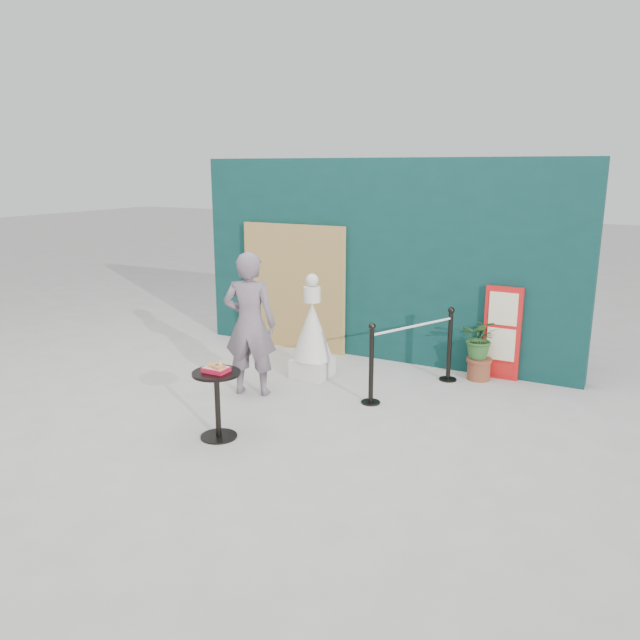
% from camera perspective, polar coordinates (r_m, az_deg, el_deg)
% --- Properties ---
extents(ground, '(60.00, 60.00, 0.00)m').
position_cam_1_polar(ground, '(7.16, -4.57, -9.84)').
color(ground, '#ADAAA5').
rests_on(ground, ground).
extents(back_wall, '(6.00, 0.30, 3.00)m').
position_cam_1_polar(back_wall, '(9.47, 5.56, 5.44)').
color(back_wall, '#0A2E2C').
rests_on(back_wall, ground).
extents(bamboo_fence, '(1.80, 0.08, 2.00)m').
position_cam_1_polar(bamboo_fence, '(9.98, -2.43, 3.01)').
color(bamboo_fence, tan).
rests_on(bamboo_fence, ground).
extents(woman, '(0.78, 0.63, 1.86)m').
position_cam_1_polar(woman, '(7.96, -6.43, -0.37)').
color(woman, slate).
rests_on(woman, ground).
extents(menu_board, '(0.50, 0.07, 1.30)m').
position_cam_1_polar(menu_board, '(8.91, 16.30, -1.17)').
color(menu_board, red).
rests_on(menu_board, ground).
extents(statue, '(0.57, 0.57, 1.46)m').
position_cam_1_polar(statue, '(8.65, -0.72, -1.41)').
color(statue, silver).
rests_on(statue, ground).
extents(cafe_table, '(0.52, 0.52, 0.75)m').
position_cam_1_polar(cafe_table, '(6.82, -9.39, -6.71)').
color(cafe_table, black).
rests_on(cafe_table, ground).
extents(food_basket, '(0.26, 0.19, 0.11)m').
position_cam_1_polar(food_basket, '(6.73, -9.46, -4.40)').
color(food_basket, red).
rests_on(food_basket, cafe_table).
extents(planter, '(0.52, 0.45, 0.88)m').
position_cam_1_polar(planter, '(8.83, 14.44, -2.14)').
color(planter, brown).
rests_on(planter, ground).
extents(stanchion_barrier, '(0.84, 1.54, 1.03)m').
position_cam_1_polar(stanchion_barrier, '(8.19, 8.45, -3.18)').
color(stanchion_barrier, black).
rests_on(stanchion_barrier, ground).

